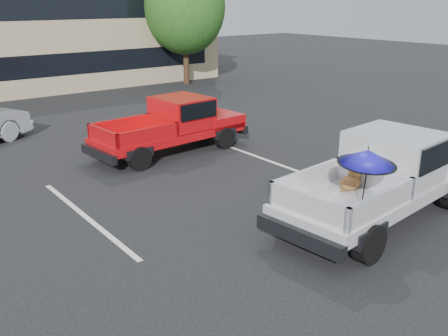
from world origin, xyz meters
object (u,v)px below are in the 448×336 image
(silver_pickup, at_px, (389,171))
(red_pickup, at_px, (178,122))
(tree_back, at_px, (75,2))
(tree_right, at_px, (185,7))

(silver_pickup, distance_m, red_pickup, 7.17)
(tree_back, bearing_deg, red_pickup, -103.47)
(tree_right, relative_size, tree_back, 0.95)
(tree_back, relative_size, silver_pickup, 1.22)
(silver_pickup, xyz_separation_m, red_pickup, (-0.92, 7.11, -0.12))
(red_pickup, bearing_deg, silver_pickup, -87.06)
(tree_right, xyz_separation_m, red_pickup, (-7.52, -10.87, -3.28))
(tree_back, distance_m, silver_pickup, 26.45)
(tree_back, xyz_separation_m, red_pickup, (-4.52, -18.87, -3.48))
(silver_pickup, height_order, red_pickup, silver_pickup)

